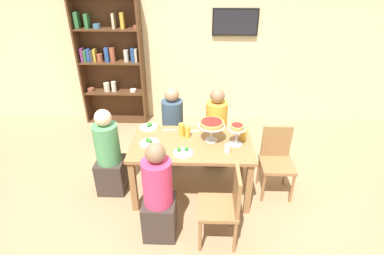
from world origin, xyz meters
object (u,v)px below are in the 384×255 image
chair_head_east (276,158)px  deep_dish_pizza_stand (212,125)px  salad_plate_far_diner (149,126)px  salad_plate_spare (149,142)px  chair_near_right (225,204)px  cutlery_fork_near (193,131)px  salad_plate_near_diner (183,152)px  dining_table (192,150)px  personal_pizza_stand (237,130)px  water_glass_clear_near (227,148)px  cutlery_knife_near (170,130)px  diner_far_left (173,130)px  beer_glass_amber_short (188,132)px  beer_glass_amber_tall (243,135)px  bookshelf (111,60)px  diner_near_left (159,198)px  diner_far_right (216,132)px  beer_glass_amber_spare (182,130)px  diner_head_west (109,158)px  television (235,22)px

chair_head_east → deep_dish_pizza_stand: 0.95m
salad_plate_far_diner → salad_plate_spare: bearing=-80.0°
chair_near_right → cutlery_fork_near: size_ratio=4.83×
chair_near_right → salad_plate_near_diner: (-0.45, 0.52, 0.27)m
chair_near_right → salad_plate_far_diner: (-0.93, 1.10, 0.27)m
dining_table → cutlery_fork_near: cutlery_fork_near is taller
personal_pizza_stand → salad_plate_near_diner: bearing=-161.6°
personal_pizza_stand → water_glass_clear_near: bearing=-124.5°
cutlery_knife_near → deep_dish_pizza_stand: bearing=150.0°
diner_far_left → beer_glass_amber_short: bearing=21.6°
cutlery_knife_near → dining_table: bearing=129.1°
dining_table → deep_dish_pizza_stand: (0.23, 0.06, 0.32)m
deep_dish_pizza_stand → diner_far_left: bearing=127.9°
deep_dish_pizza_stand → beer_glass_amber_tall: bearing=4.6°
salad_plate_far_diner → salad_plate_near_diner: bearing=-50.2°
bookshelf → diner_near_left: (1.15, -2.71, -0.65)m
beer_glass_amber_short → water_glass_clear_near: size_ratio=1.63×
diner_far_right → beer_glass_amber_spare: (-0.45, -0.53, 0.33)m
diner_head_west → salad_plate_far_diner: diner_head_west is taller
diner_far_left → deep_dish_pizza_stand: (0.53, -0.68, 0.46)m
chair_head_east → cutlery_fork_near: chair_head_east is taller
deep_dish_pizza_stand → beer_glass_amber_tall: 0.41m
salad_plate_far_diner → deep_dish_pizza_stand: bearing=-20.2°
television → chair_head_east: size_ratio=0.86×
dining_table → diner_head_west: diner_head_west is taller
diner_far_left → beer_glass_amber_short: diner_far_left is taller
diner_far_left → cutlery_knife_near: 0.50m
television → cutlery_fork_near: 2.20m
diner_far_right → deep_dish_pizza_stand: (-0.09, -0.64, 0.46)m
diner_far_right → television: bearing=167.3°
chair_head_east → chair_near_right: (-0.69, -0.83, 0.00)m
dining_table → cutlery_knife_near: cutlery_knife_near is taller
beer_glass_amber_spare → cutlery_knife_near: beer_glass_amber_spare is taller
diner_far_left → diner_near_left: size_ratio=1.00×
diner_head_west → beer_glass_amber_tall: 1.67m
chair_near_right → deep_dish_pizza_stand: bearing=9.1°
dining_table → cutlery_knife_near: (-0.29, 0.30, 0.11)m
salad_plate_near_diner → beer_glass_amber_short: (0.03, 0.35, 0.06)m
television → bookshelf: bearing=-177.6°
diner_far_right → cutlery_fork_near: (-0.32, -0.43, 0.25)m
cutlery_knife_near → television: bearing=-122.6°
diner_far_right → salad_plate_spare: bearing=-48.4°
diner_near_left → beer_glass_amber_spare: (0.19, 0.86, 0.33)m
diner_head_west → salad_plate_near_diner: size_ratio=5.15×
chair_near_right → water_glass_clear_near: 0.64m
diner_head_west → cutlery_fork_near: bearing=14.3°
television → beer_glass_amber_tall: television is taller
diner_near_left → beer_glass_amber_tall: (0.93, 0.78, 0.31)m
salad_plate_near_diner → beer_glass_amber_spare: 0.40m
salad_plate_far_diner → beer_glass_amber_short: 0.56m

